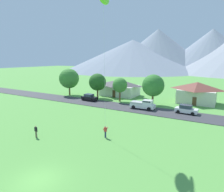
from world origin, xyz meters
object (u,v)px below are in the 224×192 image
at_px(house_left_center, 197,92).
at_px(watcher_person, 36,131).
at_px(tree_left_of_center, 120,85).
at_px(parked_car_black_mid_west, 89,97).
at_px(tree_near_right, 69,78).
at_px(parked_car_white_west_end, 186,109).
at_px(house_leftmost, 120,87).
at_px(pickup_truck_white_west_side, 143,104).
at_px(tree_near_left, 97,82).
at_px(tree_right_of_center, 153,85).

bearing_deg(house_left_center, watcher_person, -115.27).
relative_size(tree_left_of_center, parked_car_black_mid_west, 1.40).
relative_size(tree_near_right, parked_car_white_west_end, 1.82).
distance_m(house_leftmost, parked_car_black_mid_west, 11.17).
bearing_deg(house_leftmost, house_left_center, 1.55).
relative_size(house_left_center, pickup_truck_white_west_side, 1.73).
bearing_deg(parked_car_black_mid_west, pickup_truck_white_west_side, -3.87).
height_order(tree_near_left, tree_near_right, tree_near_right).
bearing_deg(tree_left_of_center, tree_near_right, 179.49).
xyz_separation_m(tree_left_of_center, watcher_person, (0.85, -26.05, -3.26)).
bearing_deg(parked_car_black_mid_west, parked_car_white_west_end, 0.06).
xyz_separation_m(tree_near_left, watcher_person, (8.08, -26.76, -3.50)).
distance_m(tree_near_right, parked_car_white_west_end, 33.76).
bearing_deg(tree_near_left, parked_car_black_mid_west, -87.71).
xyz_separation_m(parked_car_white_west_end, pickup_truck_white_west_side, (-8.54, -1.04, 0.19)).
height_order(house_leftmost, parked_car_white_west_end, house_leftmost).
height_order(tree_near_left, parked_car_black_mid_west, tree_near_left).
xyz_separation_m(tree_near_left, tree_left_of_center, (7.23, -0.71, -0.24)).
bearing_deg(watcher_person, parked_car_white_west_end, 55.53).
distance_m(house_leftmost, pickup_truck_white_west_side, 16.65).
bearing_deg(parked_car_white_west_end, tree_near_left, 170.54).
height_order(tree_near_right, watcher_person, tree_near_right).
relative_size(tree_near_right, watcher_person, 4.66).
bearing_deg(house_leftmost, tree_near_right, -151.00).
xyz_separation_m(house_leftmost, tree_left_of_center, (3.90, -7.32, 1.74)).
bearing_deg(tree_left_of_center, pickup_truck_white_west_side, -28.30).
bearing_deg(pickup_truck_white_west_side, tree_left_of_center, 151.70).
distance_m(parked_car_white_west_end, watcher_person, 27.66).
bearing_deg(tree_left_of_center, house_leftmost, 118.01).
xyz_separation_m(parked_car_white_west_end, watcher_person, (-15.65, -22.80, 0.01)).
height_order(tree_left_of_center, tree_right_of_center, tree_right_of_center).
bearing_deg(house_left_center, house_leftmost, -178.45).
bearing_deg(watcher_person, house_left_center, 64.73).
relative_size(tree_near_left, tree_left_of_center, 1.12).
bearing_deg(tree_right_of_center, parked_car_white_west_end, -23.59).
distance_m(parked_car_black_mid_west, watcher_person, 24.12).
relative_size(house_leftmost, pickup_truck_white_west_side, 2.04).
bearing_deg(pickup_truck_white_west_side, parked_car_white_west_end, 6.95).
bearing_deg(tree_left_of_center, watcher_person, -88.13).
bearing_deg(tree_near_left, pickup_truck_white_west_side, -18.21).
relative_size(tree_left_of_center, parked_car_white_west_end, 1.41).
distance_m(tree_near_right, watcher_person, 31.87).
bearing_deg(house_leftmost, tree_right_of_center, -29.75).
bearing_deg(watcher_person, house_leftmost, 98.09).
height_order(tree_left_of_center, watcher_person, tree_left_of_center).
bearing_deg(tree_near_left, house_leftmost, 63.28).
bearing_deg(parked_car_white_west_end, tree_near_right, 174.18).
xyz_separation_m(tree_near_left, parked_car_white_west_end, (23.73, -3.95, -3.51)).
relative_size(house_leftmost, house_left_center, 1.18).
height_order(pickup_truck_white_west_side, watcher_person, pickup_truck_white_west_side).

